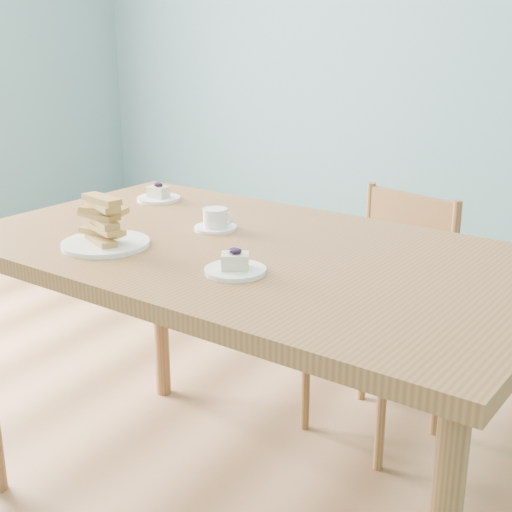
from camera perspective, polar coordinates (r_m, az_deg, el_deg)
room at (r=2.13m, az=-5.98°, el=17.15°), size 5.01×5.01×2.71m
dining_table at (r=1.88m, az=-0.40°, el=-1.65°), size 1.61×1.01×0.83m
dining_chair at (r=2.48m, az=10.06°, el=-4.71°), size 0.48×0.46×0.85m
cheesecake_plate_near at (r=1.66m, az=-1.68°, el=-0.84°), size 0.15×0.15×0.06m
cheesecake_plate_far at (r=2.37m, az=-7.81°, el=4.80°), size 0.14×0.14×0.06m
coffee_cup at (r=2.01m, az=-3.25°, el=2.84°), size 0.12×0.12×0.06m
biscotti_plate at (r=1.89m, az=-12.02°, el=2.16°), size 0.23×0.23×0.14m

